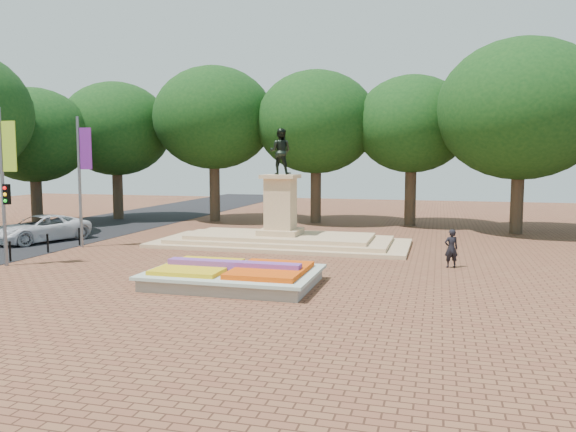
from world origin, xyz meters
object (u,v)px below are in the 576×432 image
object	(u,v)px
van	(40,229)
flower_bed	(234,275)
monument	(281,229)
pedestrian	(451,248)

from	to	relation	value
van	flower_bed	bearing A→B (deg)	-6.59
monument	pedestrian	bearing A→B (deg)	-25.52
pedestrian	flower_bed	bearing A→B (deg)	15.04
van	pedestrian	bearing A→B (deg)	15.93
monument	van	distance (m)	13.89
flower_bed	van	distance (m)	16.53
monument	flower_bed	bearing A→B (deg)	-84.13
van	pedestrian	world-z (taller)	pedestrian
flower_bed	monument	world-z (taller)	monument
monument	pedestrian	distance (m)	9.97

